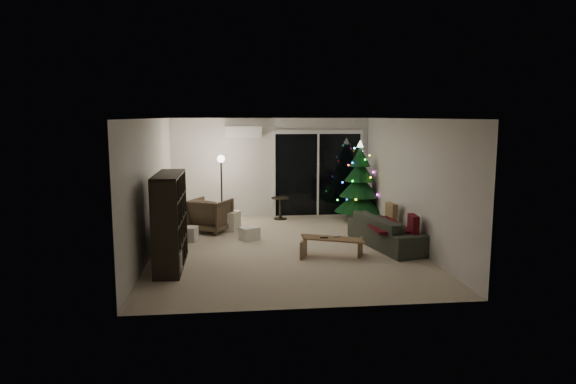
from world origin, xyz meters
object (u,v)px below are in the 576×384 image
(christmas_tree, at_px, (360,181))
(armchair, at_px, (210,215))
(coffee_table, at_px, (332,247))
(bookshelf, at_px, (158,221))
(media_cabinet, at_px, (169,229))
(sofa, at_px, (389,231))

(christmas_tree, bearing_deg, armchair, -166.23)
(armchair, height_order, coffee_table, armchair)
(bookshelf, distance_m, armchair, 2.79)
(media_cabinet, relative_size, armchair, 1.30)
(bookshelf, relative_size, coffee_table, 1.44)
(coffee_table, bearing_deg, bookshelf, -151.43)
(bookshelf, relative_size, media_cabinet, 1.50)
(christmas_tree, bearing_deg, coffee_table, -112.22)
(media_cabinet, xyz_separation_m, armchair, (0.75, 1.19, 0.04))
(bookshelf, distance_m, media_cabinet, 1.53)
(media_cabinet, relative_size, christmas_tree, 0.54)
(media_cabinet, distance_m, armchair, 1.41)
(bookshelf, bearing_deg, sofa, 0.67)
(media_cabinet, height_order, armchair, armchair)
(bookshelf, relative_size, armchair, 1.95)
(sofa, relative_size, christmas_tree, 1.05)
(sofa, relative_size, coffee_table, 1.86)
(coffee_table, height_order, christmas_tree, christmas_tree)
(armchair, height_order, christmas_tree, christmas_tree)
(coffee_table, bearing_deg, media_cabinet, -177.96)
(coffee_table, bearing_deg, christmas_tree, 90.45)
(coffee_table, distance_m, christmas_tree, 3.57)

